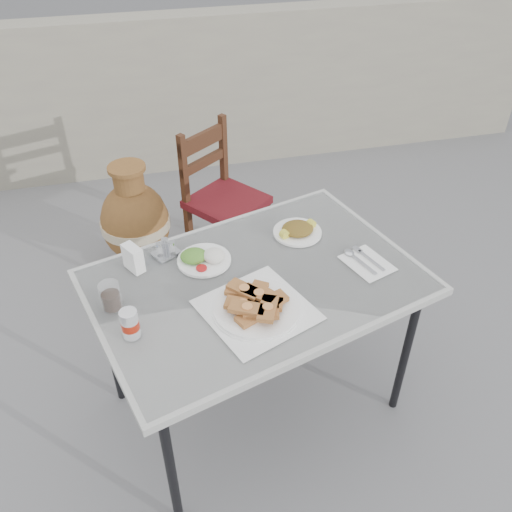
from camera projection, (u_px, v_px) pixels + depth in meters
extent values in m
plane|color=slate|center=(255.00, 393.00, 2.73)|extent=(80.00, 80.00, 0.00)
cylinder|color=black|center=(171.00, 471.00, 2.00)|extent=(0.04, 0.04, 0.75)
cylinder|color=black|center=(406.00, 353.00, 2.45)|extent=(0.04, 0.04, 0.75)
cylinder|color=black|center=(110.00, 345.00, 2.49)|extent=(0.04, 0.04, 0.75)
cylinder|color=black|center=(314.00, 266.00, 2.94)|extent=(0.04, 0.04, 0.75)
cube|color=white|center=(256.00, 282.00, 2.22)|extent=(1.51, 1.22, 0.03)
cube|color=white|center=(256.00, 279.00, 2.21)|extent=(1.46, 1.17, 0.01)
cube|color=white|center=(257.00, 310.00, 2.06)|extent=(0.49, 0.49, 0.00)
cylinder|color=white|center=(257.00, 308.00, 2.05)|extent=(0.33, 0.33, 0.02)
cylinder|color=white|center=(257.00, 309.00, 2.06)|extent=(0.35, 0.35, 0.01)
cylinder|color=white|center=(204.00, 260.00, 2.29)|extent=(0.23, 0.23, 0.01)
ellipsoid|color=white|center=(214.00, 256.00, 2.27)|extent=(0.09, 0.09, 0.05)
ellipsoid|color=#3C7421|center=(194.00, 256.00, 2.28)|extent=(0.11, 0.10, 0.05)
cylinder|color=#AF1214|center=(201.00, 268.00, 2.23)|extent=(0.05, 0.05, 0.01)
cylinder|color=white|center=(297.00, 232.00, 2.45)|extent=(0.22, 0.22, 0.01)
ellipsoid|color=#2A6E1B|center=(298.00, 229.00, 2.44)|extent=(0.14, 0.13, 0.04)
cylinder|color=yellow|center=(284.00, 234.00, 2.40)|extent=(0.05, 0.04, 0.04)
cylinder|color=yellow|center=(311.00, 224.00, 2.47)|extent=(0.05, 0.04, 0.04)
cylinder|color=white|center=(130.00, 324.00, 1.92)|extent=(0.06, 0.06, 0.12)
cylinder|color=#B6200D|center=(130.00, 325.00, 1.92)|extent=(0.07, 0.07, 0.03)
cylinder|color=#B7B8BE|center=(128.00, 313.00, 1.89)|extent=(0.06, 0.06, 0.00)
cylinder|color=white|center=(111.00, 296.00, 2.04)|extent=(0.08, 0.08, 0.11)
cylinder|color=black|center=(112.00, 301.00, 2.05)|extent=(0.07, 0.07, 0.07)
cube|color=white|center=(133.00, 258.00, 2.22)|extent=(0.09, 0.11, 0.11)
cube|color=blue|center=(139.00, 257.00, 2.24)|extent=(0.04, 0.05, 0.07)
cube|color=#B7B8BE|center=(166.00, 253.00, 2.33)|extent=(0.13, 0.13, 0.01)
cylinder|color=white|center=(160.00, 250.00, 2.28)|extent=(0.03, 0.03, 0.06)
cylinder|color=white|center=(172.00, 248.00, 2.29)|extent=(0.03, 0.03, 0.06)
cylinder|color=#B7B8BE|center=(165.00, 244.00, 2.32)|extent=(0.03, 0.03, 0.05)
cube|color=white|center=(367.00, 263.00, 2.28)|extent=(0.22, 0.25, 0.00)
cube|color=#B7B8BE|center=(363.00, 264.00, 2.27)|extent=(0.06, 0.16, 0.00)
ellipsoid|color=#B7B8BE|center=(349.00, 252.00, 2.33)|extent=(0.04, 0.05, 0.01)
cube|color=#B7B8BE|center=(371.00, 260.00, 2.29)|extent=(0.06, 0.16, 0.00)
cube|color=#B7B8BE|center=(357.00, 249.00, 2.35)|extent=(0.04, 0.05, 0.00)
cube|color=#371C0F|center=(231.00, 258.00, 3.26)|extent=(0.05, 0.05, 0.43)
cube|color=#371C0F|center=(266.00, 232.00, 3.47)|extent=(0.05, 0.05, 0.43)
cube|color=#371C0F|center=(190.00, 236.00, 3.43)|extent=(0.05, 0.05, 0.43)
cube|color=#371C0F|center=(226.00, 213.00, 3.64)|extent=(0.05, 0.05, 0.43)
cube|color=maroon|center=(227.00, 202.00, 3.30)|extent=(0.56, 0.56, 0.05)
cube|color=#371C0F|center=(184.00, 173.00, 3.15)|extent=(0.05, 0.05, 0.48)
cube|color=#371C0F|center=(223.00, 152.00, 3.36)|extent=(0.05, 0.05, 0.48)
cube|color=#371C0F|center=(203.00, 140.00, 3.16)|extent=(0.32, 0.25, 0.10)
cube|color=#371C0F|center=(204.00, 162.00, 3.25)|extent=(0.32, 0.25, 0.06)
cylinder|color=brown|center=(142.00, 262.00, 3.50)|extent=(0.32, 0.32, 0.08)
ellipsoid|color=brown|center=(136.00, 223.00, 3.31)|extent=(0.42, 0.42, 0.52)
cylinder|color=#C7B591|center=(136.00, 223.00, 3.31)|extent=(0.42, 0.42, 0.06)
cylinder|color=brown|center=(129.00, 182.00, 3.14)|extent=(0.18, 0.18, 0.16)
cylinder|color=brown|center=(126.00, 168.00, 3.08)|extent=(0.22, 0.22, 0.02)
cube|color=gray|center=(181.00, 94.00, 4.27)|extent=(6.00, 0.25, 1.20)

